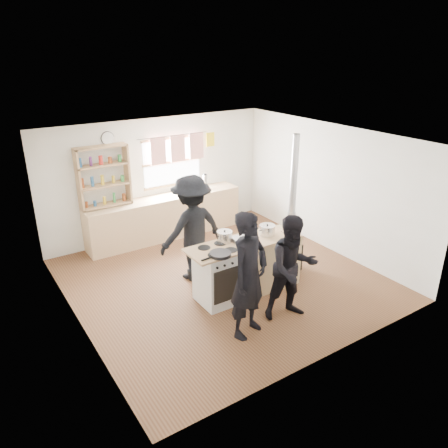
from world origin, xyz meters
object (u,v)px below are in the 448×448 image
(cooking_island, at_px, (248,266))
(roast_tray, at_px, (244,239))
(stockpot_stove, at_px, (225,236))
(person_near_left, at_px, (249,276))
(thermos, at_px, (205,182))
(bread_board, at_px, (291,230))
(stockpot_counter, at_px, (267,230))
(flue_heater, at_px, (290,237))
(skillet_greens, at_px, (220,254))
(person_far, at_px, (192,228))
(person_near_right, at_px, (293,268))

(cooking_island, distance_m, roast_tray, 0.51)
(stockpot_stove, relative_size, person_near_left, 0.14)
(thermos, relative_size, bread_board, 1.04)
(stockpot_counter, xyz_separation_m, flue_heater, (0.70, 0.20, -0.37))
(skillet_greens, relative_size, person_far, 0.19)
(thermos, height_order, cooking_island, thermos)
(stockpot_counter, bearing_deg, roast_tray, 178.78)
(roast_tray, relative_size, flue_heater, 0.16)
(cooking_island, xyz_separation_m, flue_heater, (1.08, 0.20, 0.18))
(skillet_greens, height_order, person_near_right, person_near_right)
(bread_board, height_order, person_near_right, person_near_right)
(thermos, xyz_separation_m, person_near_left, (-1.53, -3.71, -0.14))
(thermos, bearing_deg, bread_board, -91.31)
(roast_tray, height_order, person_near_left, person_near_left)
(roast_tray, bearing_deg, skillet_greens, -159.31)
(bread_board, distance_m, person_far, 1.68)
(person_near_right, bearing_deg, stockpot_stove, 127.24)
(person_far, bearing_deg, cooking_island, 114.38)
(person_near_left, bearing_deg, stockpot_counter, 22.18)
(stockpot_counter, bearing_deg, thermos, 80.38)
(thermos, xyz_separation_m, cooking_island, (-0.85, -2.77, -0.60))
(skillet_greens, xyz_separation_m, stockpot_stove, (0.33, 0.38, 0.06))
(thermos, bearing_deg, flue_heater, -84.82)
(stockpot_stove, bearing_deg, cooking_island, -25.86)
(cooking_island, relative_size, flue_heater, 0.79)
(bread_board, bearing_deg, skillet_greens, -176.62)
(bread_board, xyz_separation_m, person_near_left, (-1.46, -0.81, -0.06))
(stockpot_counter, relative_size, person_far, 0.14)
(thermos, height_order, person_near_right, person_near_right)
(roast_tray, xyz_separation_m, stockpot_counter, (0.46, -0.01, 0.05))
(flue_heater, bearing_deg, bread_board, -132.49)
(skillet_greens, relative_size, stockpot_stove, 1.39)
(cooking_island, xyz_separation_m, person_near_right, (0.11, -0.95, 0.35))
(thermos, distance_m, skillet_greens, 3.36)
(cooking_island, bearing_deg, person_near_left, -125.88)
(cooking_island, distance_m, person_far, 1.16)
(stockpot_stove, bearing_deg, stockpot_counter, -12.90)
(person_near_left, bearing_deg, cooking_island, 34.78)
(cooking_island, xyz_separation_m, bread_board, (0.79, -0.13, 0.51))
(bread_board, xyz_separation_m, flue_heater, (0.30, 0.33, -0.33))
(thermos, height_order, roast_tray, thermos)
(roast_tray, xyz_separation_m, person_near_right, (0.19, -0.96, -0.15))
(flue_heater, bearing_deg, person_near_right, -130.30)
(stockpot_counter, bearing_deg, stockpot_stove, 167.10)
(cooking_island, relative_size, bread_board, 6.25)
(person_near_left, relative_size, person_near_right, 1.13)
(stockpot_stove, relative_size, stockpot_counter, 0.97)
(cooking_island, relative_size, person_near_left, 1.06)
(roast_tray, relative_size, stockpot_stove, 1.55)
(stockpot_counter, bearing_deg, person_near_left, -138.48)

